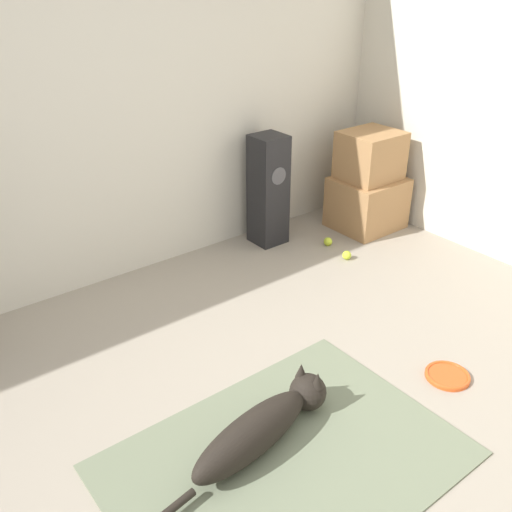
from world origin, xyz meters
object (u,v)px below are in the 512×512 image
at_px(frisbee, 448,376).
at_px(cardboard_box_upper, 370,156).
at_px(tennis_ball_near_speaker, 347,255).
at_px(cardboard_box_lower, 367,203).
at_px(tennis_ball_by_boxes, 328,242).
at_px(dog, 264,426).
at_px(floor_speaker, 268,190).

xyz_separation_m(frisbee, cardboard_box_upper, (1.09, 1.60, 0.59)).
bearing_deg(cardboard_box_upper, tennis_ball_near_speaker, -148.61).
xyz_separation_m(cardboard_box_lower, tennis_ball_by_boxes, (-0.49, -0.07, -0.17)).
bearing_deg(dog, tennis_ball_near_speaker, 32.74).
bearing_deg(tennis_ball_near_speaker, frisbee, -113.21).
relative_size(dog, floor_speaker, 1.24).
bearing_deg(tennis_ball_by_boxes, cardboard_box_lower, 8.14).
bearing_deg(floor_speaker, cardboard_box_upper, -18.19).
bearing_deg(tennis_ball_near_speaker, cardboard_box_lower, 30.40).
height_order(dog, cardboard_box_upper, cardboard_box_upper).
distance_m(cardboard_box_upper, tennis_ball_by_boxes, 0.76).
distance_m(cardboard_box_lower, tennis_ball_by_boxes, 0.53).
xyz_separation_m(cardboard_box_upper, tennis_ball_near_speaker, (-0.54, -0.33, -0.57)).
height_order(frisbee, cardboard_box_lower, cardboard_box_lower).
height_order(frisbee, cardboard_box_upper, cardboard_box_upper).
bearing_deg(frisbee, tennis_ball_near_speaker, 66.79).
height_order(floor_speaker, tennis_ball_by_boxes, floor_speaker).
height_order(cardboard_box_upper, tennis_ball_near_speaker, cardboard_box_upper).
height_order(cardboard_box_lower, tennis_ball_near_speaker, cardboard_box_lower).
height_order(dog, frisbee, dog).
bearing_deg(cardboard_box_lower, floor_speaker, 160.97).
relative_size(floor_speaker, tennis_ball_near_speaker, 12.78).
distance_m(frisbee, tennis_ball_by_boxes, 1.63).
distance_m(dog, cardboard_box_upper, 2.60).
distance_m(cardboard_box_lower, cardboard_box_upper, 0.39).
xyz_separation_m(dog, frisbee, (1.06, -0.23, -0.10)).
xyz_separation_m(frisbee, floor_speaker, (0.28, 1.87, 0.41)).
distance_m(floor_speaker, tennis_ball_near_speaker, 0.76).
bearing_deg(cardboard_box_lower, tennis_ball_by_boxes, -171.86).
bearing_deg(cardboard_box_upper, dog, -147.59).
height_order(cardboard_box_upper, floor_speaker, floor_speaker).
relative_size(frisbee, tennis_ball_by_boxes, 3.57).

